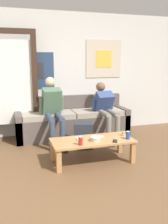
% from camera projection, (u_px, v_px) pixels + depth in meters
% --- Properties ---
extents(ground_plane, '(18.00, 18.00, 0.00)m').
position_uv_depth(ground_plane, '(135.00, 193.00, 3.00)').
color(ground_plane, brown).
extents(wall_back, '(10.00, 0.07, 2.55)m').
position_uv_depth(wall_back, '(74.00, 74.00, 5.40)').
color(wall_back, silver).
rests_on(wall_back, ground_plane).
extents(door_frame, '(1.00, 0.10, 2.15)m').
position_uv_depth(door_frame, '(11.00, 79.00, 4.83)').
color(door_frame, '#382319').
rests_on(door_frame, ground_plane).
extents(couch, '(2.32, 0.72, 0.82)m').
position_uv_depth(couch, '(72.00, 122.00, 5.22)').
color(couch, '#564C47').
rests_on(couch, ground_plane).
extents(coffee_table, '(1.27, 0.57, 0.36)m').
position_uv_depth(coffee_table, '(92.00, 143.00, 3.87)').
color(coffee_table, '#B27F4C').
rests_on(coffee_table, ground_plane).
extents(person_seated_adult, '(0.47, 0.93, 1.25)m').
position_uv_depth(person_seated_adult, '(53.00, 108.00, 4.65)').
color(person_seated_adult, '#384256').
rests_on(person_seated_adult, ground_plane).
extents(person_seated_teen, '(0.47, 0.98, 1.12)m').
position_uv_depth(person_seated_teen, '(106.00, 108.00, 5.00)').
color(person_seated_teen, gray).
rests_on(person_seated_teen, ground_plane).
extents(backpack, '(0.39, 0.36, 0.46)m').
position_uv_depth(backpack, '(83.00, 136.00, 4.51)').
color(backpack, '#282D38').
rests_on(backpack, ground_plane).
extents(ceramic_bowl, '(0.17, 0.17, 0.07)m').
position_uv_depth(ceramic_bowl, '(95.00, 139.00, 3.79)').
color(ceramic_bowl, '#B7B2A8').
rests_on(ceramic_bowl, coffee_table).
extents(pillar_candle, '(0.06, 0.06, 0.08)m').
position_uv_depth(pillar_candle, '(124.00, 133.00, 4.05)').
color(pillar_candle, tan).
rests_on(pillar_candle, coffee_table).
extents(drink_can_blue, '(0.07, 0.07, 0.12)m').
position_uv_depth(drink_can_blue, '(128.00, 135.00, 3.87)').
color(drink_can_blue, '#28479E').
rests_on(drink_can_blue, coffee_table).
extents(drink_can_red, '(0.07, 0.07, 0.12)m').
position_uv_depth(drink_can_red, '(81.00, 141.00, 3.60)').
color(drink_can_red, maroon).
rests_on(drink_can_red, coffee_table).
extents(game_controller_near_left, '(0.03, 0.14, 0.03)m').
position_uv_depth(game_controller_near_left, '(78.00, 139.00, 3.85)').
color(game_controller_near_left, white).
rests_on(game_controller_near_left, coffee_table).
extents(game_controller_near_right, '(0.15, 0.09, 0.03)m').
position_uv_depth(game_controller_near_right, '(99.00, 136.00, 3.98)').
color(game_controller_near_right, white).
rests_on(game_controller_near_right, coffee_table).
extents(cell_phone, '(0.12, 0.15, 0.01)m').
position_uv_depth(cell_phone, '(115.00, 141.00, 3.77)').
color(cell_phone, black).
rests_on(cell_phone, coffee_table).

